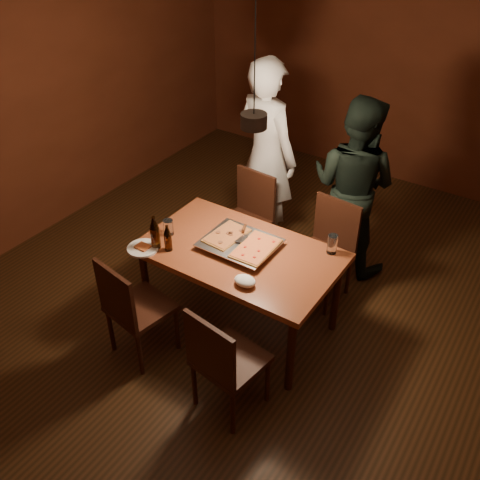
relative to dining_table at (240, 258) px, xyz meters
The scene contains 19 objects.
room_shell 0.74m from the dining_table, 82.01° to the left, with size 6.00×6.00×6.00m.
dining_table is the anchor object (origin of this frame).
chair_far_left 0.93m from the dining_table, 118.39° to the left, with size 0.45×0.45×0.49m.
chair_far_right 0.87m from the dining_table, 62.88° to the left, with size 0.46×0.46×0.49m.
chair_near_left 0.89m from the dining_table, 122.94° to the right, with size 0.49×0.49×0.49m.
chair_near_right 0.88m from the dining_table, 64.28° to the right, with size 0.48×0.48×0.49m.
pizza_tray 0.11m from the dining_table, 124.33° to the left, with size 0.55×0.45×0.05m, color silver.
pizza_meat 0.21m from the dining_table, 162.92° to the left, with size 0.22×0.35×0.02m, color maroon.
pizza_cheese 0.18m from the dining_table, 14.08° to the left, with size 0.25×0.40×0.02m, color gold.
spatula 0.16m from the dining_table, 114.65° to the left, with size 0.09×0.24×0.04m, color silver, non-canonical shape.
beer_bottle_a 0.68m from the dining_table, 150.61° to the right, with size 0.07×0.07×0.28m.
beer_bottle_b 0.57m from the dining_table, 147.67° to the right, with size 0.06×0.06×0.22m.
water_glass_left 0.62m from the dining_table, 168.21° to the right, with size 0.08×0.08×0.13m, color silver.
water_glass_right 0.71m from the dining_table, 31.80° to the left, with size 0.08×0.08×0.15m, color silver.
plate_slice 0.74m from the dining_table, 148.24° to the right, with size 0.24×0.24×0.03m.
napkin 0.41m from the dining_table, 51.52° to the right, with size 0.16×0.12×0.07m, color white.
diner_white 1.30m from the dining_table, 112.41° to the left, with size 0.67×0.44×1.85m, color silver.
diner_dark 1.33m from the dining_table, 74.66° to the left, with size 0.80×0.62×1.64m, color black.
pendant_lamp 1.09m from the dining_table, 82.01° to the left, with size 0.18×0.18×1.10m.
Camera 1 is at (1.78, -2.85, 3.16)m, focal length 40.00 mm.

